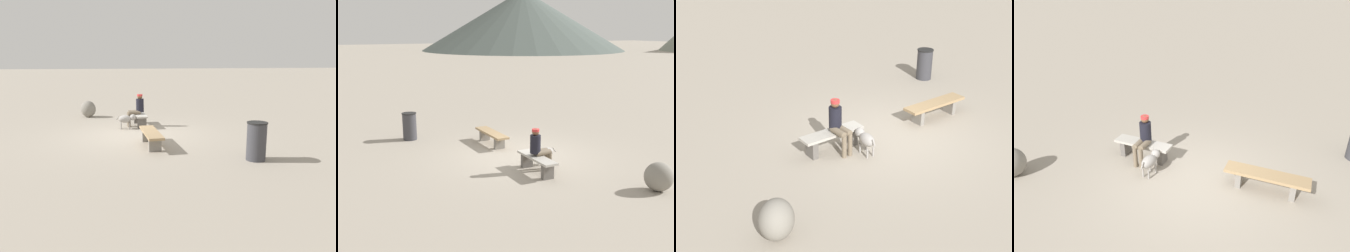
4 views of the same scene
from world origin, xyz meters
TOP-DOWN VIEW (x-y plane):
  - ground at (0.00, 0.00)m, footprint 210.00×210.00m
  - bench_left at (-1.59, -0.25)m, footprint 1.84×0.44m
  - bench_right at (1.60, -0.37)m, footprint 1.53×0.41m
  - seated_person at (1.50, -0.26)m, footprint 0.32×0.64m
  - dog at (1.08, 0.18)m, footprint 0.32×0.74m
  - trash_bin at (-3.53, -2.59)m, footprint 0.52×0.52m
  - boulder at (4.08, 1.60)m, footprint 0.93×0.93m
  - distant_peak_1 at (-60.06, 33.70)m, footprint 38.39×38.39m

SIDE VIEW (x-z plane):
  - ground at x=0.00m, z-range -0.06..0.00m
  - bench_right at x=1.60m, z-range 0.09..0.56m
  - bench_left at x=-1.59m, z-range 0.11..0.55m
  - boulder at x=4.08m, z-range 0.00..0.73m
  - dog at x=1.08m, z-range 0.10..0.65m
  - trash_bin at x=-3.53m, z-range 0.00..0.98m
  - seated_person at x=1.50m, z-range 0.08..1.32m
  - distant_peak_1 at x=-60.06m, z-range 0.00..11.14m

